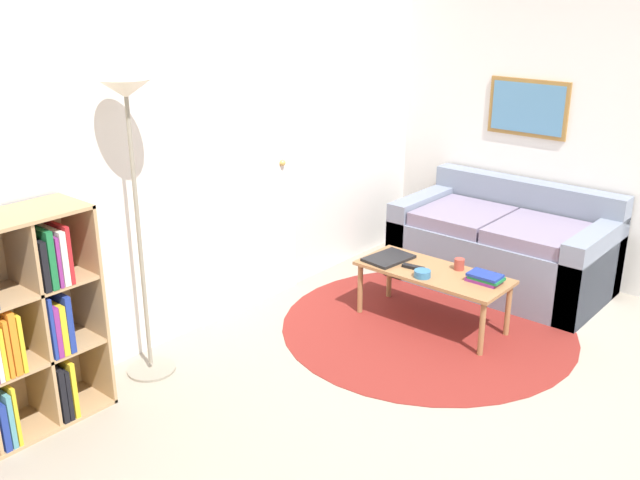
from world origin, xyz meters
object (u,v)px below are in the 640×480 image
object	(u,v)px
floor_lamp	(130,138)
cup	(459,264)
couch	(505,247)
coffee_table	(433,277)
bowl	(422,274)
laptop	(389,258)

from	to	relation	value
floor_lamp	cup	world-z (taller)	floor_lamp
couch	coffee_table	size ratio (longest dim) A/B	1.50
floor_lamp	bowl	world-z (taller)	floor_lamp
couch	cup	world-z (taller)	couch
floor_lamp	bowl	xyz separation A→B (m)	(1.46, -0.93, -0.99)
floor_lamp	laptop	xyz separation A→B (m)	(1.57, -0.59, -1.00)
couch	laptop	xyz separation A→B (m)	(-0.98, 0.39, 0.11)
floor_lamp	cup	distance (m)	2.24
laptop	bowl	xyz separation A→B (m)	(-0.11, -0.34, 0.01)
floor_lamp	bowl	bearing A→B (deg)	-32.44
floor_lamp	coffee_table	size ratio (longest dim) A/B	1.69
cup	floor_lamp	bearing A→B (deg)	148.82
coffee_table	bowl	xyz separation A→B (m)	(-0.14, -0.00, 0.07)
coffee_table	floor_lamp	bearing A→B (deg)	149.85
cup	coffee_table	bearing A→B (deg)	137.77
floor_lamp	coffee_table	bearing A→B (deg)	-30.15
coffee_table	bowl	bearing A→B (deg)	-179.49
cup	bowl	bearing A→B (deg)	156.38
floor_lamp	bowl	distance (m)	2.00
couch	floor_lamp	bearing A→B (deg)	159.14
couch	laptop	distance (m)	1.06
floor_lamp	laptop	world-z (taller)	floor_lamp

